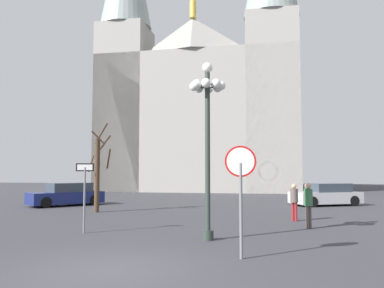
{
  "coord_description": "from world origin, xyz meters",
  "views": [
    {
      "loc": [
        2.95,
        -8.06,
        2.12
      ],
      "look_at": [
        -0.57,
        17.96,
        3.99
      ],
      "focal_mm": 36.02,
      "sensor_mm": 36.0,
      "label": 1
    }
  ],
  "objects": [
    {
      "name": "ground_plane",
      "position": [
        0.0,
        0.0,
        0.0
      ],
      "size": [
        120.0,
        120.0,
        0.0
      ],
      "primitive_type": "plane",
      "color": "#38383D"
    },
    {
      "name": "stop_sign",
      "position": [
        2.86,
        1.5,
        1.93
      ],
      "size": [
        0.78,
        0.08,
        2.75
      ],
      "color": "slate",
      "rests_on": "ground"
    },
    {
      "name": "parked_car_far_navy",
      "position": [
        -8.0,
        14.77,
        0.66
      ],
      "size": [
        4.27,
        4.44,
        1.41
      ],
      "color": "navy",
      "rests_on": "ground"
    },
    {
      "name": "pedestrian_walking",
      "position": [
        5.31,
        6.87,
        1.02
      ],
      "size": [
        0.32,
        0.32,
        1.69
      ],
      "color": "#594C47",
      "rests_on": "ground"
    },
    {
      "name": "pedestrian_standing",
      "position": [
        5.07,
        9.02,
        0.95
      ],
      "size": [
        0.32,
        0.32,
        1.59
      ],
      "color": "maroon",
      "rests_on": "ground"
    },
    {
      "name": "bare_tree",
      "position": [
        -4.66,
        11.32,
        2.15
      ],
      "size": [
        1.23,
        1.32,
        4.72
      ],
      "color": "#473323",
      "rests_on": "ground"
    },
    {
      "name": "street_lamp",
      "position": [
        1.82,
        3.95,
        3.75
      ],
      "size": [
        1.15,
        1.15,
        5.58
      ],
      "color": "#2D3833",
      "rests_on": "ground"
    },
    {
      "name": "parked_car_near_silver",
      "position": [
        8.01,
        17.01,
        0.65
      ],
      "size": [
        4.59,
        3.3,
        1.38
      ],
      "color": "#B7B7BC",
      "rests_on": "ground"
    },
    {
      "name": "one_way_arrow_sign",
      "position": [
        -2.53,
        4.71,
        1.52
      ],
      "size": [
        0.61,
        0.17,
        2.4
      ],
      "color": "slate",
      "rests_on": "ground"
    },
    {
      "name": "cathedral",
      "position": [
        -1.97,
        34.69,
        11.02
      ],
      "size": [
        22.18,
        13.53,
        34.65
      ],
      "color": "gray",
      "rests_on": "ground"
    }
  ]
}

